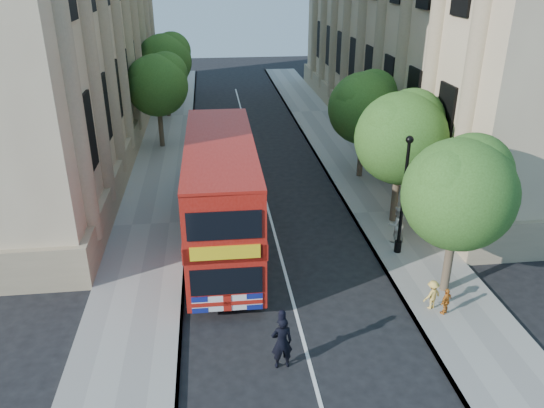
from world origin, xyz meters
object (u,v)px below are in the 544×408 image
object	(u,v)px
double_decker_bus	(222,194)
police_constable	(282,342)
box_van	(216,167)
lamp_post	(403,201)
woman_pedestrian	(396,224)

from	to	relation	value
double_decker_bus	police_constable	world-z (taller)	double_decker_bus
police_constable	box_van	bearing A→B (deg)	-89.22
lamp_post	double_decker_bus	distance (m)	7.49
police_constable	double_decker_bus	bearing A→B (deg)	-84.25
lamp_post	box_van	xyz separation A→B (m)	(-7.49, 8.44, -1.28)
police_constable	woman_pedestrian	size ratio (longest dim) A/B	1.08
double_decker_bus	woman_pedestrian	xyz separation A→B (m)	(7.58, -0.36, -1.71)
box_van	lamp_post	bearing A→B (deg)	-44.66
lamp_post	double_decker_bus	bearing A→B (deg)	170.27
box_van	police_constable	bearing A→B (deg)	-80.03
lamp_post	box_van	bearing A→B (deg)	131.59
double_decker_bus	police_constable	size ratio (longest dim) A/B	5.76
double_decker_bus	woman_pedestrian	distance (m)	7.78
police_constable	woman_pedestrian	world-z (taller)	police_constable
lamp_post	police_constable	size ratio (longest dim) A/B	2.83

